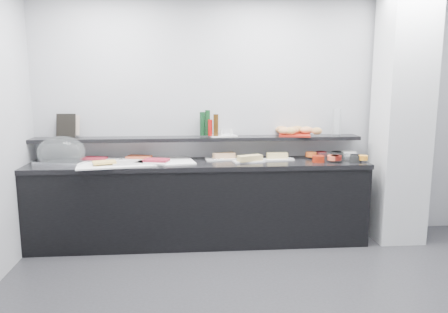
{
  "coord_description": "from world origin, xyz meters",
  "views": [
    {
      "loc": [
        -0.81,
        -2.91,
        1.76
      ],
      "look_at": [
        -0.45,
        1.45,
        1.0
      ],
      "focal_mm": 35.0,
      "sensor_mm": 36.0,
      "label": 1
    }
  ],
  "objects": [
    {
      "name": "fill_glass_salmon",
      "position": [
        0.73,
        1.58,
        0.95
      ],
      "size": [
        0.12,
        0.12,
        0.05
      ],
      "primitive_type": "cylinder",
      "rotation": [
        0.0,
        0.0,
        -0.01
      ],
      "color": "#FD633E",
      "rests_on": "bowl_glass_salmon"
    },
    {
      "name": "bread_roll_ne",
      "position": [
        0.52,
        1.91,
        1.21
      ],
      "size": [
        0.16,
        0.13,
        0.08
      ],
      "primitive_type": "ellipsoid",
      "rotation": [
        0.0,
        0.0,
        0.3
      ],
      "color": "#AF8C42",
      "rests_on": "bread_tray"
    },
    {
      "name": "sandwich_plate_mid",
      "position": [
        -0.17,
        1.66,
        0.91
      ],
      "size": [
        0.35,
        0.2,
        0.01
      ],
      "primitive_type": "cube",
      "rotation": [
        0.0,
        0.0,
        0.19
      ],
      "color": "white",
      "rests_on": "counter_top"
    },
    {
      "name": "bread_roll_sw",
      "position": [
        0.26,
        1.83,
        1.21
      ],
      "size": [
        0.16,
        0.11,
        0.08
      ],
      "primitive_type": "ellipsoid",
      "rotation": [
        0.0,
        0.0,
        0.1
      ],
      "color": "#D0894F",
      "rests_on": "bread_tray"
    },
    {
      "name": "fill_glass_fruit",
      "position": [
        0.56,
        1.81,
        0.95
      ],
      "size": [
        0.16,
        0.16,
        0.05
      ],
      "primitive_type": "cylinder",
      "rotation": [
        0.0,
        0.0,
        -0.38
      ],
      "color": "orange",
      "rests_on": "bowl_glass_fruit"
    },
    {
      "name": "bread_roll_n",
      "position": [
        0.43,
        1.97,
        1.21
      ],
      "size": [
        0.16,
        0.11,
        0.08
      ],
      "primitive_type": "ellipsoid",
      "rotation": [
        0.0,
        0.0,
        -0.1
      ],
      "color": "#AF7A43",
      "rests_on": "bread_tray"
    },
    {
      "name": "wall_shelf",
      "position": [
        -0.7,
        1.88,
        1.13
      ],
      "size": [
        3.6,
        0.25,
        0.04
      ],
      "primitive_type": "cube",
      "color": "black",
      "rests_on": "back_wall"
    },
    {
      "name": "bottle_brown",
      "position": [
        -0.51,
        1.84,
        1.28
      ],
      "size": [
        0.06,
        0.06,
        0.24
      ],
      "primitive_type": "cylinder",
      "rotation": [
        0.0,
        0.0,
        -0.22
      ],
      "color": "#3C240B",
      "rests_on": "condiment_tray"
    },
    {
      "name": "food_salmon",
      "position": [
        -1.35,
        1.84,
        0.94
      ],
      "size": [
        0.29,
        0.22,
        0.02
      ],
      "primitive_type": "cube",
      "rotation": [
        0.0,
        0.0,
        -0.28
      ],
      "color": "#D64E2B",
      "rests_on": "platter_salmon"
    },
    {
      "name": "fill_black_jam",
      "position": [
        0.68,
        1.84,
        0.95
      ],
      "size": [
        0.13,
        0.13,
        0.05
      ],
      "primitive_type": "cylinder",
      "rotation": [
        0.0,
        0.0,
        -0.06
      ],
      "color": "#570C0F",
      "rests_on": "bowl_black_jam"
    },
    {
      "name": "bread_roll_midw",
      "position": [
        0.34,
        1.87,
        1.21
      ],
      "size": [
        0.17,
        0.13,
        0.08
      ],
      "primitive_type": "ellipsoid",
      "rotation": [
        0.0,
        0.0,
        -0.2
      ],
      "color": "#B37844",
      "rests_on": "bread_tray"
    },
    {
      "name": "bowl_glass_cream",
      "position": [
        0.87,
        1.78,
        0.94
      ],
      "size": [
        0.26,
        0.26,
        0.07
      ],
      "primitive_type": "cylinder",
      "rotation": [
        0.0,
        0.0,
        -0.4
      ],
      "color": "white",
      "rests_on": "counter_top"
    },
    {
      "name": "platter_cheese",
      "position": [
        -1.43,
        1.59,
        0.92
      ],
      "size": [
        0.33,
        0.24,
        0.01
      ],
      "primitive_type": "cube",
      "rotation": [
        0.0,
        0.0,
        0.13
      ],
      "color": "silver",
      "rests_on": "linen_runner"
    },
    {
      "name": "bottle_green_a",
      "position": [
        -0.65,
        1.91,
        1.29
      ],
      "size": [
        0.07,
        0.07,
        0.26
      ],
      "primitive_type": "cylinder",
      "rotation": [
        0.0,
        0.0,
        -0.29
      ],
      "color": "#0F371A",
      "rests_on": "condiment_tray"
    },
    {
      "name": "shaker_pepper",
      "position": [
        -0.45,
        1.86,
        1.2
      ],
      "size": [
        0.04,
        0.04,
        0.07
      ],
      "primitive_type": "cylinder",
      "rotation": [
        0.0,
        0.0,
        0.26
      ],
      "color": "silver",
      "rests_on": "condiment_tray"
    },
    {
      "name": "food_meat_b",
      "position": [
        -1.15,
        1.63,
        0.94
      ],
      "size": [
        0.28,
        0.22,
        0.02
      ],
      "primitive_type": "cube",
      "rotation": [
        0.0,
        0.0,
        -0.25
      ],
      "color": "maroon",
      "rests_on": "platter_meat_b"
    },
    {
      "name": "sandwich_plate_right",
      "position": [
        0.17,
        1.75,
        0.91
      ],
      "size": [
        0.35,
        0.17,
        0.01
      ],
      "primitive_type": "cube",
      "rotation": [
        0.0,
        0.0,
        0.08
      ],
      "color": "silver",
      "rests_on": "counter_top"
    },
    {
      "name": "fill_glass_cream",
      "position": [
        1.0,
        1.83,
        0.95
      ],
      "size": [
        0.17,
        0.17,
        0.05
      ],
      "primitive_type": "cylinder",
      "rotation": [
        0.0,
        0.0,
        -0.02
      ],
      "color": "white",
      "rests_on": "bowl_glass_cream"
    },
    {
      "name": "back_wall",
      "position": [
        0.0,
        2.0,
        1.35
      ],
      "size": [
        5.0,
        0.02,
        2.7
      ],
      "primitive_type": "cube",
      "color": "#A7A8AE",
      "rests_on": "ground"
    },
    {
      "name": "bread_roll_mide",
      "position": [
        0.52,
        1.9,
        1.21
      ],
      "size": [
        0.17,
        0.12,
        0.08
      ],
      "primitive_type": "ellipsoid",
      "rotation": [
        0.0,
        0.0,
        0.12
      ],
      "color": "#D48450",
      "rests_on": "bread_tray"
    },
    {
      "name": "framed_print",
      "position": [
        -2.13,
        1.93,
        1.28
      ],
      "size": [
        0.21,
        0.09,
        0.26
      ],
      "primitive_type": "cube",
      "rotation": [
        -0.21,
        0.0,
        -0.09
      ],
      "color": "black",
      "rests_on": "wall_shelf"
    },
    {
      "name": "sandwich_plate_left",
      "position": [
        -0.43,
        1.83,
        0.91
      ],
      "size": [
        0.41,
        0.21,
        0.01
      ],
      "primitive_type": "cube",
      "rotation": [
        0.0,
        0.0,
        0.1
      ],
      "color": "white",
      "rests_on": "counter_top"
    },
    {
      "name": "platter_meat_a",
      "position": [
        -1.72,
        1.79,
        0.92
      ],
      "size": [
        0.36,
        0.29,
        0.01
      ],
      "primitive_type": "cube",
      "rotation": [
        0.0,
        0.0,
        -0.3
      ],
      "color": "white",
      "rests_on": "linen_runner"
    },
    {
      "name": "fill_black_fruit",
      "position": [
        1.06,
        1.56,
        0.95
      ],
      "size": [
        0.12,
        0.12,
        0.05
      ],
      "primitive_type": "cylinder",
      "rotation": [
        0.0,
        0.0,
        -0.22
      ],
      "color": "orange",
      "rests_on": "bowl_black_fruit"
    },
    {
      "name": "condiment_tray",
      "position": [
        -0.43,
        1.9,
        1.16
      ],
      "size": [
        0.33,
        0.26,
        0.01
      ],
      "primitive_type": "cube",
      "rotation": [
        0.0,
        0.0,
        0.3
      ],
      "color": "white",
      "rests_on": "wall_shelf"
    },
    {
      "name": "bottle_green_b",
      "position": [
        -0.59,
        1.91,
        1.3
      ],
      "size": [
        0.06,
        0.06,
        0.28
      ],
      "primitive_type": "cylinder",
      "rotation": [
        0.0,
        0.0,
        -0.19
      ],
      "color": "#103C1A",
      "rests_on": "condiment_tray"
    },
    {
      "name": "sandwich_food_right",
      "position": [
        0.17,
        1.79,
        0.94
      ],
      "size": [
        0.23,
        0.09,
        0.06
      ],
      "primitive_type": "cube",
      "rotation": [
        0.0,
        0.0,
        -0.01
      ],
      "color": "#D1B86E",
      "rests_on": "sandwich_plate_right"
    },
    {
      "name": "bowl_black_fruit",
      "position": [
        1.0,
        1.61,
        0.94
      ],
      "size": [
        0.15,
        0.15,
        0.07
      ],
      "primitive_type": "cylinder",
      "rotation": [
        0.0,
        0.0,
        -0.19
      ],
      "color": "black",
      "rests_on": "counter_top"
    },
    {
      "name": "bread_roll_se",
      "position": [
        0.61,
        1.8,
        1.21
      ],
      "size": [
        0.13,
        0.11,
        0.08
      ],
      "primitive_type": "ellipsoid",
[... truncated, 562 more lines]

